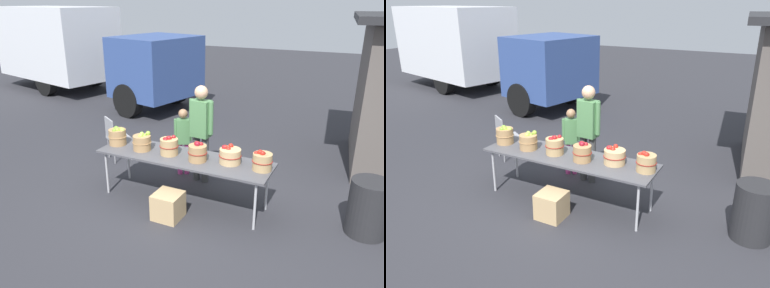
# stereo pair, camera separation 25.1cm
# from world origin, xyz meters

# --- Properties ---
(ground_plane) EXTENTS (40.00, 40.00, 0.00)m
(ground_plane) POSITION_xyz_m (0.00, 0.00, 0.00)
(ground_plane) COLOR #2D2D33
(market_table) EXTENTS (2.70, 0.76, 0.75)m
(market_table) POSITION_xyz_m (0.00, 0.00, 0.71)
(market_table) COLOR #4C4C51
(market_table) RESTS_ON ground
(apple_basket_green_0) EXTENTS (0.30, 0.30, 0.30)m
(apple_basket_green_0) POSITION_xyz_m (-1.20, 0.00, 0.89)
(apple_basket_green_0) COLOR #A87F51
(apple_basket_green_0) RESTS_ON market_table
(apple_basket_green_1) EXTENTS (0.30, 0.30, 0.29)m
(apple_basket_green_1) POSITION_xyz_m (-0.71, -0.03, 0.88)
(apple_basket_green_1) COLOR #A87F51
(apple_basket_green_1) RESTS_ON market_table
(apple_basket_red_0) EXTENTS (0.29, 0.29, 0.30)m
(apple_basket_red_0) POSITION_xyz_m (-0.24, -0.01, 0.89)
(apple_basket_red_0) COLOR tan
(apple_basket_red_0) RESTS_ON market_table
(apple_basket_red_1) EXTENTS (0.29, 0.29, 0.30)m
(apple_basket_red_1) POSITION_xyz_m (0.26, -0.05, 0.88)
(apple_basket_red_1) COLOR #A87F51
(apple_basket_red_1) RESTS_ON market_table
(apple_basket_red_2) EXTENTS (0.33, 0.33, 0.26)m
(apple_basket_red_2) POSITION_xyz_m (0.71, 0.08, 0.87)
(apple_basket_red_2) COLOR tan
(apple_basket_red_2) RESTS_ON market_table
(apple_basket_red_3) EXTENTS (0.29, 0.29, 0.30)m
(apple_basket_red_3) POSITION_xyz_m (1.20, 0.05, 0.88)
(apple_basket_red_3) COLOR tan
(apple_basket_red_3) RESTS_ON market_table
(vendor_adult) EXTENTS (0.44, 0.25, 1.68)m
(vendor_adult) POSITION_xyz_m (-0.06, 0.77, 0.99)
(vendor_adult) COLOR #3F3F3F
(vendor_adult) RESTS_ON ground
(child_customer) EXTENTS (0.29, 0.25, 1.21)m
(child_customer) POSITION_xyz_m (-0.46, 0.89, 0.71)
(child_customer) COLOR #CC3F8C
(child_customer) RESTS_ON ground
(box_truck) EXTENTS (7.99, 3.83, 2.75)m
(box_truck) POSITION_xyz_m (-6.57, 5.15, 1.49)
(box_truck) COLOR silver
(box_truck) RESTS_ON ground
(folding_chair) EXTENTS (0.55, 0.55, 0.86)m
(folding_chair) POSITION_xyz_m (-1.94, 0.89, 0.51)
(folding_chair) COLOR #99999E
(folding_chair) RESTS_ON ground
(trash_barrel) EXTENTS (0.53, 0.53, 0.77)m
(trash_barrel) POSITION_xyz_m (2.61, 0.27, 0.39)
(trash_barrel) COLOR #262628
(trash_barrel) RESTS_ON ground
(produce_crate) EXTENTS (0.39, 0.39, 0.39)m
(produce_crate) POSITION_xyz_m (0.03, -0.54, 0.19)
(produce_crate) COLOR tan
(produce_crate) RESTS_ON ground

